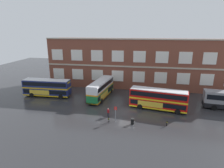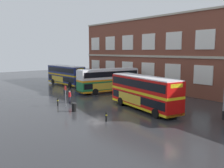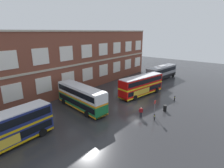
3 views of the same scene
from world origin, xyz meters
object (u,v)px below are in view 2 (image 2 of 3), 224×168
at_px(double_decker_middle, 108,80).
at_px(safety_bollard_east, 106,117).
at_px(safety_bollard_west, 58,102).
at_px(station_litter_bin, 74,107).
at_px(double_decker_far, 144,92).
at_px(bus_stand_flag, 65,94).
at_px(waiting_passenger, 70,96).
at_px(double_decker_near, 66,75).

distance_m(double_decker_middle, safety_bollard_east, 17.91).
xyz_separation_m(safety_bollard_west, safety_bollard_east, (9.72, 0.47, 0.00)).
height_order(station_litter_bin, safety_bollard_west, station_litter_bin).
height_order(double_decker_far, bus_stand_flag, double_decker_far).
bearing_deg(double_decker_far, station_litter_bin, -121.85).
distance_m(bus_stand_flag, safety_bollard_west, 1.69).
relative_size(station_litter_bin, safety_bollard_west, 1.08).
distance_m(station_litter_bin, safety_bollard_west, 4.07).
distance_m(station_litter_bin, safety_bollard_east, 5.67).
bearing_deg(double_decker_far, waiting_passenger, -150.19).
bearing_deg(double_decker_far, double_decker_near, 172.89).
xyz_separation_m(station_litter_bin, safety_bollard_west, (-4.07, -0.05, -0.03)).
xyz_separation_m(double_decker_middle, bus_stand_flag, (5.18, -11.19, -0.51)).
bearing_deg(safety_bollard_west, safety_bollard_east, 2.77).
distance_m(double_decker_near, station_litter_bin, 23.38).
xyz_separation_m(bus_stand_flag, station_litter_bin, (2.97, -0.53, -1.12)).
height_order(bus_stand_flag, safety_bollard_west, bus_stand_flag).
xyz_separation_m(double_decker_near, safety_bollard_west, (16.83, -10.39, -1.66)).
bearing_deg(safety_bollard_east, bus_stand_flag, 179.31).
bearing_deg(safety_bollard_east, double_decker_middle, 140.69).
height_order(double_decker_near, double_decker_far, same).
relative_size(double_decker_middle, station_litter_bin, 10.91).
bearing_deg(safety_bollard_west, double_decker_far, 40.27).
height_order(double_decker_middle, bus_stand_flag, double_decker_middle).
height_order(bus_stand_flag, station_litter_bin, bus_stand_flag).
distance_m(double_decker_middle, waiting_passenger, 10.42).
bearing_deg(station_litter_bin, double_decker_middle, 124.81).
height_order(bus_stand_flag, safety_bollard_east, bus_stand_flag).
distance_m(double_decker_middle, safety_bollard_west, 12.56).
bearing_deg(double_decker_middle, station_litter_bin, -55.19).
height_order(double_decker_near, waiting_passenger, double_decker_near).
bearing_deg(station_litter_bin, double_decker_near, 153.67).
bearing_deg(double_decker_middle, safety_bollard_west, -70.88).
relative_size(double_decker_near, waiting_passenger, 6.50).
relative_size(double_decker_middle, waiting_passenger, 6.61).
bearing_deg(safety_bollard_west, bus_stand_flag, 27.62).
relative_size(bus_stand_flag, safety_bollard_east, 2.84).
bearing_deg(station_litter_bin, bus_stand_flag, 169.91).
height_order(double_decker_near, double_decker_middle, same).
xyz_separation_m(double_decker_near, double_decker_middle, (12.75, 1.38, 0.00)).
height_order(double_decker_middle, waiting_passenger, double_decker_middle).
relative_size(double_decker_near, bus_stand_flag, 4.09).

